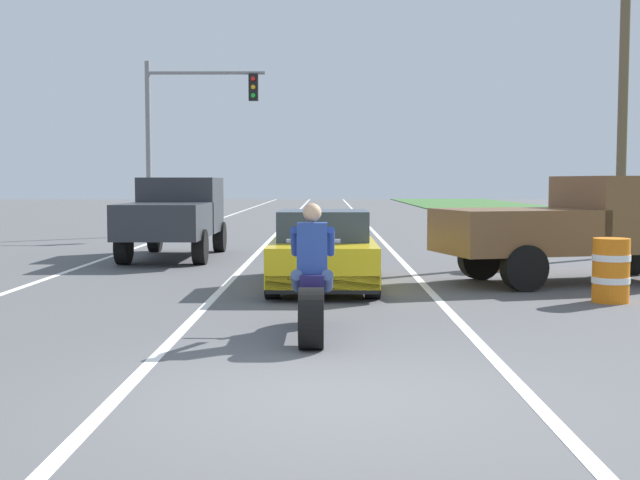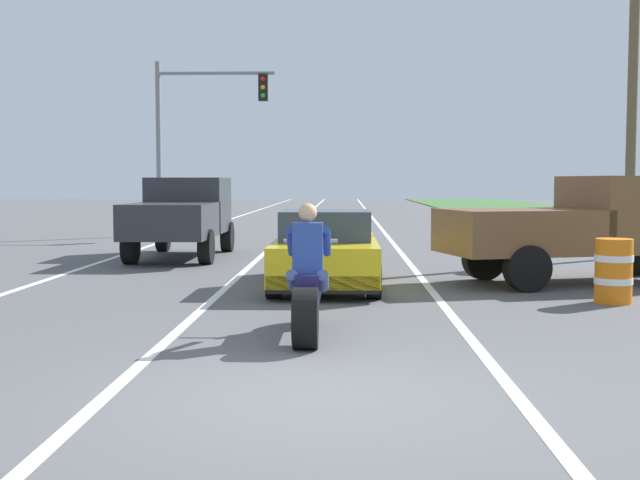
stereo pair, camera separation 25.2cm
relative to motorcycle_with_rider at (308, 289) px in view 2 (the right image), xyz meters
The scene contains 12 objects.
ground_plane 2.70m from the motorcycle_with_rider, 86.87° to the right, with size 160.00×160.00×0.00m, color #565659.
lane_stripe_left_solid 18.16m from the motorcycle_with_rider, 106.84° to the left, with size 0.14×120.00×0.01m, color white.
lane_stripe_right_solid 17.49m from the motorcycle_with_rider, 83.61° to the left, with size 0.14×120.00×0.01m, color white.
lane_stripe_centre_dashed 17.46m from the motorcycle_with_rider, 95.45° to the left, with size 0.14×120.00×0.01m, color white.
motorcycle_with_rider is the anchor object (origin of this frame).
sports_car_yellow 4.84m from the motorcycle_with_rider, 88.73° to the left, with size 1.84×4.30×1.37m.
pickup_truck_left_lane_dark_grey 10.89m from the motorcycle_with_rider, 109.16° to the left, with size 2.02×4.80×1.98m.
pickup_truck_right_shoulder_brown 7.36m from the motorcycle_with_rider, 48.20° to the left, with size 5.14×3.14×1.98m.
traffic_light_mast_near 19.24m from the motorcycle_with_rider, 104.48° to the left, with size 4.13×0.34×6.00m.
utility_pole_roadside 13.29m from the motorcycle_with_rider, 54.72° to the left, with size 0.24×0.24×7.18m, color brown.
construction_barrel_nearest 5.47m from the motorcycle_with_rider, 32.78° to the left, with size 0.58×0.58×1.00m.
construction_barrel_mid 8.55m from the motorcycle_with_rider, 61.96° to the left, with size 0.58×0.58×1.00m.
Camera 2 is at (0.28, -6.90, 1.87)m, focal length 45.30 mm.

